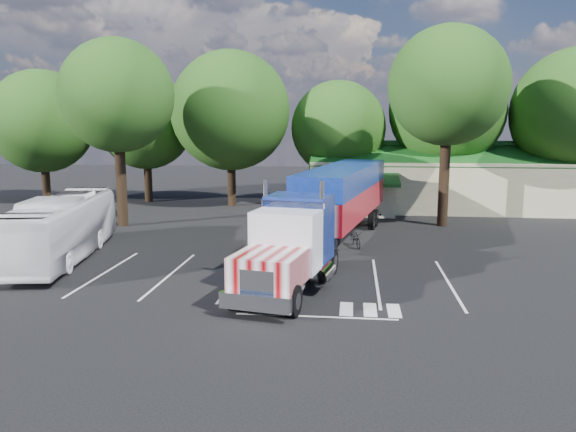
# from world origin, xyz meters

# --- Properties ---
(ground) EXTENTS (120.00, 120.00, 0.00)m
(ground) POSITION_xyz_m (0.00, 0.00, 0.00)
(ground) COLOR black
(ground) RESTS_ON ground
(event_hall) EXTENTS (24.20, 14.12, 5.55)m
(event_hall) POSITION_xyz_m (13.74, 17.81, 2.21)
(event_hall) COLOR #C3B891
(event_hall) RESTS_ON ground
(tree_row_a) EXTENTS (9.00, 9.00, 11.68)m
(tree_row_a) POSITION_xyz_m (-22.00, 16.50, 7.16)
(tree_row_a) COLOR black
(tree_row_a) RESTS_ON ground
(tree_row_b) EXTENTS (8.40, 8.40, 11.35)m
(tree_row_b) POSITION_xyz_m (-13.00, 17.80, 7.13)
(tree_row_b) COLOR black
(tree_row_b) RESTS_ON ground
(tree_row_c) EXTENTS (10.00, 10.00, 13.05)m
(tree_row_c) POSITION_xyz_m (-5.00, 16.20, 8.04)
(tree_row_c) COLOR black
(tree_row_c) RESTS_ON ground
(tree_row_d) EXTENTS (8.00, 8.00, 10.60)m
(tree_row_d) POSITION_xyz_m (4.00, 17.50, 6.58)
(tree_row_d) COLOR black
(tree_row_d) RESTS_ON ground
(tree_row_e) EXTENTS (9.60, 9.60, 12.90)m
(tree_row_e) POSITION_xyz_m (13.00, 18.00, 8.09)
(tree_row_e) COLOR black
(tree_row_e) RESTS_ON ground
(tree_near_left) EXTENTS (7.60, 7.60, 12.65)m
(tree_near_left) POSITION_xyz_m (-10.50, 6.00, 8.81)
(tree_near_left) COLOR black
(tree_near_left) RESTS_ON ground
(tree_near_right) EXTENTS (8.00, 8.00, 13.50)m
(tree_near_right) POSITION_xyz_m (11.50, 8.50, 9.46)
(tree_near_right) COLOR black
(tree_near_right) RESTS_ON ground
(semi_truck) EXTENTS (6.98, 22.40, 4.67)m
(semi_truck) POSITION_xyz_m (4.19, 0.14, 2.64)
(semi_truck) COLOR black
(semi_truck) RESTS_ON ground
(woman) EXTENTS (0.50, 0.64, 1.57)m
(woman) POSITION_xyz_m (4.50, 0.00, 0.78)
(woman) COLOR black
(woman) RESTS_ON ground
(bicycle) EXTENTS (1.18, 2.02, 1.01)m
(bicycle) POSITION_xyz_m (5.50, 1.00, 0.50)
(bicycle) COLOR black
(bicycle) RESTS_ON ground
(tour_bus) EXTENTS (4.81, 12.14, 3.30)m
(tour_bus) POSITION_xyz_m (-9.79, -3.59, 1.65)
(tour_bus) COLOR white
(tour_bus) RESTS_ON ground
(silver_sedan) EXTENTS (4.56, 2.06, 1.45)m
(silver_sedan) POSITION_xyz_m (10.26, 13.77, 0.73)
(silver_sedan) COLOR #B6B8BF
(silver_sedan) RESTS_ON ground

